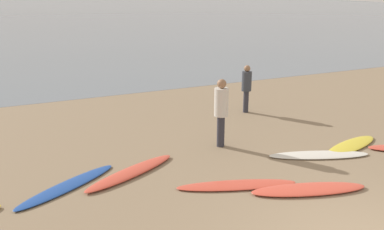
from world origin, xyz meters
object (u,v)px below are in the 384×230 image
(surfboard_7, at_px, (351,145))
(person_1, at_px, (221,107))
(surfboard_5, at_px, (309,189))
(person_0, at_px, (247,85))
(surfboard_2, at_px, (67,186))
(surfboard_3, at_px, (131,172))
(surfboard_4, at_px, (237,185))
(surfboard_6, at_px, (319,155))

(surfboard_7, height_order, person_1, person_1)
(surfboard_5, bearing_deg, person_0, 88.96)
(surfboard_5, relative_size, person_1, 1.35)
(surfboard_2, height_order, surfboard_3, surfboard_3)
(surfboard_4, xyz_separation_m, person_0, (3.00, 4.64, 0.91))
(surfboard_7, height_order, person_0, person_0)
(surfboard_3, height_order, person_0, person_0)
(surfboard_3, bearing_deg, person_0, 6.26)
(person_0, xyz_separation_m, person_1, (-2.22, -2.40, 0.14))
(surfboard_2, relative_size, person_0, 1.62)
(person_1, bearing_deg, surfboard_3, -72.04)
(surfboard_6, relative_size, person_0, 1.59)
(person_1, bearing_deg, surfboard_2, -76.21)
(surfboard_5, xyz_separation_m, person_1, (-0.48, 3.04, 1.03))
(surfboard_4, distance_m, surfboard_6, 2.80)
(person_0, bearing_deg, surfboard_2, -91.16)
(surfboard_6, height_order, person_1, person_1)
(surfboard_4, relative_size, person_0, 1.63)
(surfboard_2, height_order, surfboard_7, surfboard_7)
(surfboard_2, relative_size, person_1, 1.42)
(surfboard_5, xyz_separation_m, surfboard_7, (2.68, 1.58, -0.01))
(surfboard_2, distance_m, person_1, 4.31)
(surfboard_5, distance_m, surfboard_6, 2.04)
(surfboard_4, relative_size, surfboard_6, 1.02)
(surfboard_5, relative_size, surfboard_6, 0.97)
(surfboard_3, bearing_deg, surfboard_7, -33.48)
(surfboard_2, bearing_deg, person_1, -20.35)
(surfboard_2, bearing_deg, surfboard_4, -54.76)
(surfboard_4, xyz_separation_m, person_1, (0.78, 2.23, 1.04))
(surfboard_4, relative_size, surfboard_7, 1.22)
(surfboard_3, distance_m, person_1, 2.96)
(surfboard_6, xyz_separation_m, person_0, (0.28, 4.03, 0.91))
(surfboard_5, relative_size, person_0, 1.55)
(surfboard_2, distance_m, surfboard_7, 7.30)
(person_0, height_order, person_1, person_1)
(surfboard_6, xyz_separation_m, person_1, (-1.94, 1.62, 1.05))
(surfboard_4, bearing_deg, surfboard_5, -14.81)
(person_1, bearing_deg, surfboard_7, 68.24)
(surfboard_4, height_order, person_0, person_0)
(surfboard_2, height_order, surfboard_6, surfboard_6)
(surfboard_4, relative_size, surfboard_5, 1.05)
(surfboard_5, bearing_deg, surfboard_7, 47.17)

